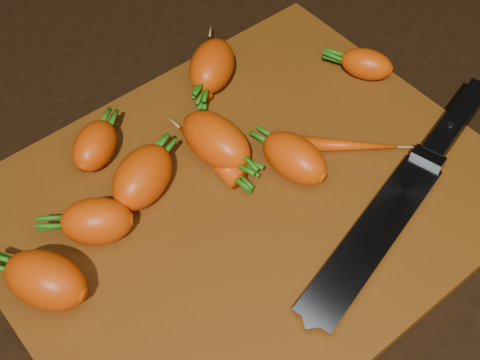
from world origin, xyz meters
TOP-DOWN VIEW (x-y plane):
  - ground at (0.00, 0.00)m, footprint 2.00×2.00m
  - cutting_board at (0.00, 0.00)m, footprint 0.50×0.40m
  - carrot_0 at (-0.08, 0.07)m, footprint 0.09×0.08m
  - carrot_1 at (-0.14, 0.05)m, footprint 0.08×0.08m
  - carrot_2 at (0.01, 0.06)m, footprint 0.06×0.09m
  - carrot_3 at (0.06, -0.01)m, footprint 0.06×0.08m
  - carrot_4 at (0.08, 0.15)m, footprint 0.09×0.09m
  - carrot_5 at (-0.09, 0.14)m, footprint 0.08×0.07m
  - carrot_6 at (0.22, 0.05)m, footprint 0.06×0.07m
  - carrot_7 at (0.08, 0.17)m, footprint 0.08×0.09m
  - carrot_8 at (0.12, -0.02)m, footprint 0.10×0.09m
  - carrot_9 at (0.00, 0.06)m, footprint 0.03×0.10m
  - carrot_10 at (-0.21, 0.03)m, footprint 0.08×0.09m
  - knife at (0.08, -0.11)m, footprint 0.35×0.12m

SIDE VIEW (x-z plane):
  - ground at x=0.00m, z-range -0.01..0.00m
  - cutting_board at x=0.00m, z-range 0.00..0.01m
  - knife at x=0.08m, z-range 0.01..0.03m
  - carrot_8 at x=0.12m, z-range 0.01..0.03m
  - carrot_7 at x=0.08m, z-range 0.01..0.03m
  - carrot_9 at x=0.00m, z-range 0.01..0.04m
  - carrot_6 at x=0.22m, z-range 0.01..0.05m
  - carrot_5 at x=-0.09m, z-range 0.01..0.05m
  - carrot_3 at x=0.06m, z-range 0.01..0.06m
  - carrot_1 at x=-0.14m, z-range 0.01..0.06m
  - carrot_4 at x=0.08m, z-range 0.01..0.06m
  - carrot_2 at x=0.01m, z-range 0.01..0.06m
  - carrot_0 at x=-0.08m, z-range 0.01..0.06m
  - carrot_10 at x=-0.21m, z-range 0.01..0.06m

